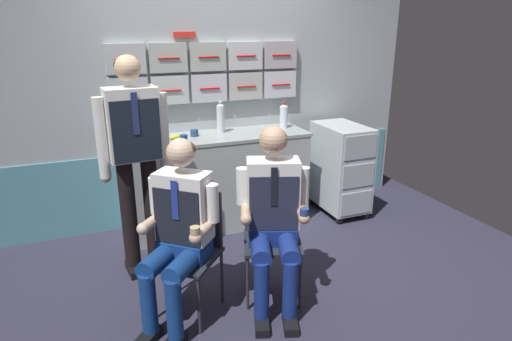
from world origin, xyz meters
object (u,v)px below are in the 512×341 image
(water_bottle_clear, at_px, (284,116))
(paper_cup_tan, at_px, (184,139))
(crew_member_left, at_px, (178,227))
(crew_member_standing, at_px, (135,149))
(snack_banana, at_px, (177,137))
(service_trolley, at_px, (341,167))
(crew_member_right, at_px, (274,211))
(folding_chair_left, at_px, (191,239))
(folding_chair_right, at_px, (272,225))

(water_bottle_clear, height_order, paper_cup_tan, water_bottle_clear)
(crew_member_left, distance_m, paper_cup_tan, 1.21)
(crew_member_standing, distance_m, snack_banana, 0.73)
(crew_member_standing, bearing_deg, water_bottle_clear, 22.51)
(service_trolley, relative_size, snack_banana, 5.37)
(snack_banana, bearing_deg, crew_member_left, -102.25)
(crew_member_right, xyz_separation_m, snack_banana, (-0.35, 1.36, 0.24))
(service_trolley, height_order, folding_chair_left, service_trolley)
(crew_member_right, distance_m, snack_banana, 1.42)
(folding_chair_left, bearing_deg, crew_member_right, -16.24)
(service_trolley, height_order, crew_member_right, crew_member_right)
(service_trolley, relative_size, crew_member_right, 0.74)
(folding_chair_left, height_order, crew_member_right, crew_member_right)
(service_trolley, bearing_deg, folding_chair_left, -150.70)
(service_trolley, bearing_deg, paper_cup_tan, -179.91)
(folding_chair_left, distance_m, crew_member_left, 0.23)
(crew_member_standing, bearing_deg, paper_cup_tan, 41.24)
(crew_member_left, distance_m, folding_chair_right, 0.72)
(folding_chair_left, height_order, snack_banana, snack_banana)
(folding_chair_left, bearing_deg, snack_banana, 81.41)
(service_trolley, relative_size, paper_cup_tan, 12.03)
(crew_member_standing, bearing_deg, crew_member_left, -78.80)
(folding_chair_left, height_order, folding_chair_right, same)
(service_trolley, distance_m, snack_banana, 1.70)
(crew_member_standing, xyz_separation_m, snack_banana, (0.43, 0.58, -0.08))
(crew_member_left, height_order, folding_chair_right, crew_member_left)
(folding_chair_right, distance_m, water_bottle_clear, 1.51)
(folding_chair_right, height_order, crew_member_standing, crew_member_standing)
(crew_member_left, height_order, water_bottle_clear, crew_member_left)
(crew_member_left, height_order, snack_banana, crew_member_left)
(paper_cup_tan, xyz_separation_m, snack_banana, (-0.02, 0.18, -0.02))
(service_trolley, distance_m, water_bottle_clear, 0.79)
(crew_member_left, relative_size, crew_member_right, 0.98)
(folding_chair_right, bearing_deg, service_trolley, 39.87)
(crew_member_standing, height_order, snack_banana, crew_member_standing)
(crew_member_left, bearing_deg, water_bottle_clear, 44.90)
(water_bottle_clear, height_order, snack_banana, water_bottle_clear)
(water_bottle_clear, bearing_deg, service_trolley, -22.41)
(service_trolley, distance_m, folding_chair_left, 2.08)
(service_trolley, distance_m, crew_member_standing, 2.17)
(folding_chair_left, relative_size, folding_chair_right, 1.00)
(folding_chair_left, height_order, paper_cup_tan, paper_cup_tan)
(snack_banana, bearing_deg, crew_member_right, -75.34)
(folding_chair_left, xyz_separation_m, folding_chair_right, (0.59, -0.01, 0.00))
(folding_chair_right, relative_size, snack_banana, 4.81)
(folding_chair_right, relative_size, water_bottle_clear, 3.24)
(water_bottle_clear, distance_m, snack_banana, 1.09)
(water_bottle_clear, bearing_deg, paper_cup_tan, -167.83)
(paper_cup_tan, bearing_deg, crew_member_left, -105.23)
(folding_chair_right, relative_size, crew_member_standing, 0.49)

